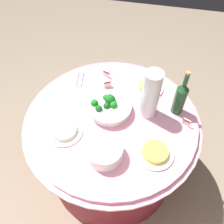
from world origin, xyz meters
TOP-DOWN VIEW (x-y plane):
  - ground_plane at (0.00, 0.00)m, footprint 6.00×6.00m
  - buffet_table at (0.00, 0.00)m, footprint 1.16×1.16m
  - broccoli_bowl at (0.03, -0.04)m, footprint 0.28×0.28m
  - plate_stack at (-0.02, 0.28)m, footprint 0.21×0.21m
  - wine_bottle at (-0.40, -0.14)m, footprint 0.07×0.07m
  - decorative_fruit_vase at (-0.22, -0.09)m, footprint 0.11×0.11m
  - serving_tongs at (0.31, -0.29)m, footprint 0.07×0.17m
  - food_plate_rice at (0.26, 0.18)m, footprint 0.22×0.22m
  - food_plate_fried_egg at (-0.30, 0.21)m, footprint 0.22×0.22m
  - food_plate_noodles at (-0.19, -0.31)m, footprint 0.22×0.22m
  - label_placard_front at (0.09, -0.26)m, footprint 0.05×0.03m
  - label_placard_mid at (0.12, -0.36)m, footprint 0.05×0.02m
  - label_placard_rear at (-0.47, -0.04)m, footprint 0.05×0.03m

SIDE VIEW (x-z plane):
  - ground_plane at x=0.00m, z-range 0.00..0.00m
  - buffet_table at x=0.00m, z-range 0.01..0.75m
  - serving_tongs at x=0.31m, z-range 0.74..0.75m
  - food_plate_noodles at x=-0.19m, z-range 0.74..0.77m
  - food_plate_fried_egg at x=-0.30m, z-range 0.74..0.78m
  - food_plate_rice at x=0.26m, z-range 0.74..0.78m
  - label_placard_front at x=0.09m, z-range 0.74..0.80m
  - label_placard_mid at x=0.12m, z-range 0.74..0.80m
  - label_placard_rear at x=-0.47m, z-range 0.74..0.80m
  - broccoli_bowl at x=0.03m, z-range 0.72..0.84m
  - plate_stack at x=-0.02m, z-range 0.74..0.83m
  - wine_bottle at x=-0.40m, z-range 0.70..1.04m
  - decorative_fruit_vase at x=-0.22m, z-range 0.72..1.06m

